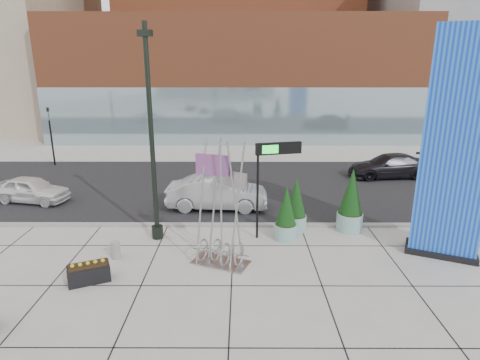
{
  "coord_description": "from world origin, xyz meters",
  "views": [
    {
      "loc": [
        1.32,
        -12.71,
        7.14
      ],
      "look_at": [
        1.27,
        2.0,
        2.77
      ],
      "focal_mm": 30.0,
      "sensor_mm": 36.0,
      "label": 1
    }
  ],
  "objects_px": {
    "blue_pylon": "(456,151)",
    "car_white_west": "(31,190)",
    "lamp_post": "(153,157)",
    "public_art_sculpture": "(221,233)",
    "concrete_bollard": "(116,250)",
    "overhead_street_sign": "(275,158)",
    "car_silver_mid": "(217,193)"
  },
  "relations": [
    {
      "from": "blue_pylon",
      "to": "car_white_west",
      "type": "distance_m",
      "value": 19.89
    },
    {
      "from": "lamp_post",
      "to": "public_art_sculpture",
      "type": "height_order",
      "value": "lamp_post"
    },
    {
      "from": "public_art_sculpture",
      "to": "concrete_bollard",
      "type": "height_order",
      "value": "public_art_sculpture"
    },
    {
      "from": "overhead_street_sign",
      "to": "car_white_west",
      "type": "xyz_separation_m",
      "value": [
        -12.36,
        4.43,
        -2.79
      ]
    },
    {
      "from": "concrete_bollard",
      "to": "car_silver_mid",
      "type": "xyz_separation_m",
      "value": [
        3.51,
        5.32,
        0.48
      ]
    },
    {
      "from": "lamp_post",
      "to": "overhead_street_sign",
      "type": "xyz_separation_m",
      "value": [
        4.86,
        0.04,
        -0.04
      ]
    },
    {
      "from": "overhead_street_sign",
      "to": "blue_pylon",
      "type": "bearing_deg",
      "value": -26.57
    },
    {
      "from": "blue_pylon",
      "to": "concrete_bollard",
      "type": "relative_size",
      "value": 12.5
    },
    {
      "from": "public_art_sculpture",
      "to": "car_white_west",
      "type": "height_order",
      "value": "public_art_sculpture"
    },
    {
      "from": "blue_pylon",
      "to": "public_art_sculpture",
      "type": "height_order",
      "value": "blue_pylon"
    },
    {
      "from": "public_art_sculpture",
      "to": "concrete_bollard",
      "type": "distance_m",
      "value": 4.1
    },
    {
      "from": "public_art_sculpture",
      "to": "blue_pylon",
      "type": "bearing_deg",
      "value": 27.57
    },
    {
      "from": "car_silver_mid",
      "to": "concrete_bollard",
      "type": "bearing_deg",
      "value": 148.58
    },
    {
      "from": "lamp_post",
      "to": "concrete_bollard",
      "type": "xyz_separation_m",
      "value": [
        -1.21,
        -1.82,
        -3.16
      ]
    },
    {
      "from": "overhead_street_sign",
      "to": "car_silver_mid",
      "type": "xyz_separation_m",
      "value": [
        -2.56,
        3.47,
        -2.64
      ]
    },
    {
      "from": "overhead_street_sign",
      "to": "car_white_west",
      "type": "relative_size",
      "value": 1.02
    },
    {
      "from": "overhead_street_sign",
      "to": "car_white_west",
      "type": "height_order",
      "value": "overhead_street_sign"
    },
    {
      "from": "public_art_sculpture",
      "to": "overhead_street_sign",
      "type": "distance_m",
      "value": 3.8
    },
    {
      "from": "blue_pylon",
      "to": "car_white_west",
      "type": "xyz_separation_m",
      "value": [
        -18.69,
        5.9,
        -3.38
      ]
    },
    {
      "from": "blue_pylon",
      "to": "overhead_street_sign",
      "type": "relative_size",
      "value": 2.08
    },
    {
      "from": "lamp_post",
      "to": "car_white_west",
      "type": "height_order",
      "value": "lamp_post"
    },
    {
      "from": "blue_pylon",
      "to": "overhead_street_sign",
      "type": "distance_m",
      "value": 6.52
    },
    {
      "from": "car_white_west",
      "to": "concrete_bollard",
      "type": "bearing_deg",
      "value": -123.09
    },
    {
      "from": "public_art_sculpture",
      "to": "car_white_west",
      "type": "relative_size",
      "value": 1.17
    },
    {
      "from": "public_art_sculpture",
      "to": "concrete_bollard",
      "type": "xyz_separation_m",
      "value": [
        -3.98,
        0.39,
        -0.88
      ]
    },
    {
      "from": "blue_pylon",
      "to": "overhead_street_sign",
      "type": "height_order",
      "value": "blue_pylon"
    },
    {
      "from": "concrete_bollard",
      "to": "car_white_west",
      "type": "height_order",
      "value": "car_white_west"
    },
    {
      "from": "public_art_sculpture",
      "to": "car_white_west",
      "type": "distance_m",
      "value": 12.27
    },
    {
      "from": "car_silver_mid",
      "to": "lamp_post",
      "type": "bearing_deg",
      "value": 148.7
    },
    {
      "from": "public_art_sculpture",
      "to": "car_silver_mid",
      "type": "relative_size",
      "value": 0.93
    },
    {
      "from": "lamp_post",
      "to": "public_art_sculpture",
      "type": "xyz_separation_m",
      "value": [
        2.78,
        -2.21,
        -2.28
      ]
    },
    {
      "from": "blue_pylon",
      "to": "lamp_post",
      "type": "xyz_separation_m",
      "value": [
        -11.19,
        1.43,
        -0.55
      ]
    }
  ]
}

